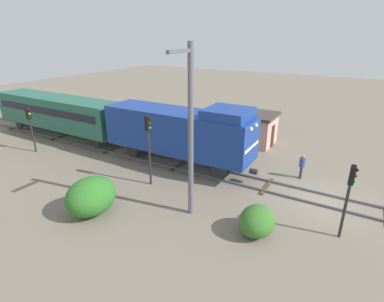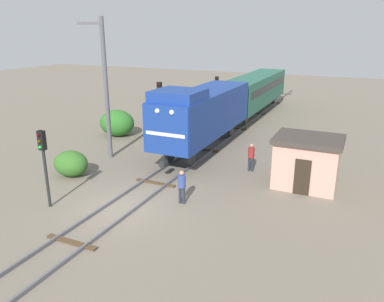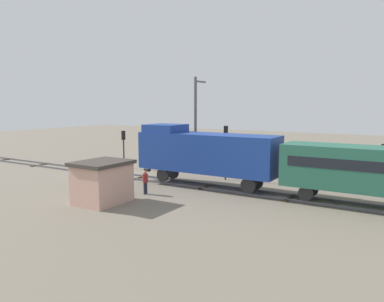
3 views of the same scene
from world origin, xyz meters
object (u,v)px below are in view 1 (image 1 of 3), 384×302
locomotive (180,130)px  traffic_signal_far (30,122)px  passenger_car_leading (58,111)px  traffic_signal_mid (149,138)px  traffic_signal_near (350,189)px  relay_hut (258,129)px  worker_near_track (302,165)px  catenary_mast (190,131)px  worker_by_signal (234,142)px

locomotive → traffic_signal_far: (-3.60, 11.92, -0.19)m
locomotive → traffic_signal_far: 12.46m
passenger_car_leading → traffic_signal_mid: size_ratio=3.06×
traffic_signal_near → relay_hut: size_ratio=1.07×
traffic_signal_near → worker_near_track: size_ratio=2.21×
catenary_mast → worker_near_track: bearing=-29.9°
locomotive → traffic_signal_mid: size_ratio=2.53×
locomotive → traffic_signal_mid: locomotive is taller
locomotive → relay_hut: 8.34m
worker_near_track → worker_by_signal: (1.80, 5.67, 0.00)m
traffic_signal_far → worker_by_signal: 16.45m
traffic_signal_far → catenary_mast: bearing=-95.3°
traffic_signal_mid → traffic_signal_far: size_ratio=1.24×
worker_by_signal → relay_hut: bearing=57.7°
catenary_mast → passenger_car_leading: bearing=73.6°
passenger_car_leading → worker_near_track: 21.66m
traffic_signal_near → worker_near_track: 6.55m
traffic_signal_far → worker_by_signal: (7.80, -14.39, -1.59)m
traffic_signal_mid → worker_near_track: bearing=-54.8°
locomotive → traffic_signal_far: bearing=106.8°
worker_near_track → locomotive: bearing=71.1°
passenger_car_leading → traffic_signal_far: size_ratio=3.79×
passenger_car_leading → worker_near_track: (2.40, -21.48, -1.53)m
passenger_car_leading → worker_near_track: size_ratio=8.24×
worker_by_signal → relay_hut: size_ratio=0.49×
worker_near_track → worker_by_signal: size_ratio=1.00×
traffic_signal_mid → traffic_signal_far: 11.85m
traffic_signal_mid → worker_near_track: 10.30m
traffic_signal_far → catenary_mast: 15.98m
locomotive → worker_near_track: bearing=-73.6°
traffic_signal_near → traffic_signal_mid: traffic_signal_mid is taller
worker_by_signal → locomotive: bearing=-137.6°
worker_by_signal → catenary_mast: (-9.26, -1.38, 3.68)m
catenary_mast → traffic_signal_near: bearing=-75.7°
traffic_signal_far → traffic_signal_near: bearing=-89.0°
traffic_signal_mid → catenary_mast: catenary_mast is taller
traffic_signal_far → locomotive: bearing=-73.2°
locomotive → worker_near_track: (2.40, -8.14, -1.78)m
relay_hut → locomotive: bearing=155.8°
passenger_car_leading → relay_hut: passenger_car_leading is taller
traffic_signal_near → relay_hut: (10.70, 7.75, -1.24)m
locomotive → catenary_mast: bearing=-142.7°
worker_by_signal → catenary_mast: 10.06m
traffic_signal_near → locomotive: bearing=73.9°
passenger_car_leading → traffic_signal_far: bearing=-158.6°
locomotive → traffic_signal_far: size_ratio=3.14×
traffic_signal_mid → relay_hut: (10.90, -3.46, -1.77)m
locomotive → relay_hut: locomotive is taller
worker_near_track → relay_hut: size_ratio=0.49×
catenary_mast → relay_hut: (12.56, 0.48, -3.29)m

